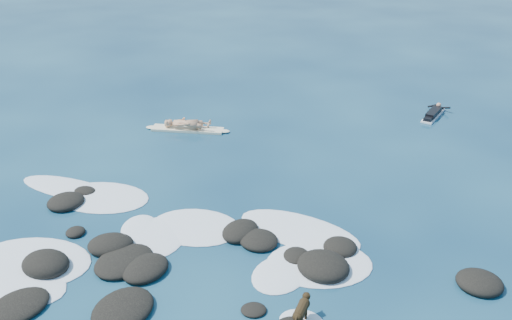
% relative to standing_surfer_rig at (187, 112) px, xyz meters
% --- Properties ---
extents(ground, '(160.00, 160.00, 0.00)m').
position_rel_standing_surfer_rig_xyz_m(ground, '(4.96, -7.34, -0.82)').
color(ground, '#0A2642').
rests_on(ground, ground).
extents(reef_rocks, '(14.07, 6.88, 0.59)m').
position_rel_standing_surfer_rig_xyz_m(reef_rocks, '(4.30, -8.53, -0.71)').
color(reef_rocks, black).
rests_on(reef_rocks, ground).
extents(breaking_foam, '(12.90, 7.25, 0.12)m').
position_rel_standing_surfer_rig_xyz_m(breaking_foam, '(2.52, -7.89, -0.81)').
color(breaking_foam, white).
rests_on(breaking_foam, ground).
extents(standing_surfer_rig, '(3.61, 1.30, 2.07)m').
position_rel_standing_surfer_rig_xyz_m(standing_surfer_rig, '(0.00, 0.00, 0.00)').
color(standing_surfer_rig, '#FAEEC8').
rests_on(standing_surfer_rig, ground).
extents(paddling_surfer_rig, '(1.13, 2.37, 0.41)m').
position_rel_standing_surfer_rig_xyz_m(paddling_surfer_rig, '(9.55, 5.40, -0.68)').
color(paddling_surfer_rig, white).
rests_on(paddling_surfer_rig, ground).
extents(dog, '(0.28, 1.08, 0.68)m').
position_rel_standing_surfer_rig_xyz_m(dog, '(7.90, -9.51, -0.36)').
color(dog, black).
rests_on(dog, ground).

